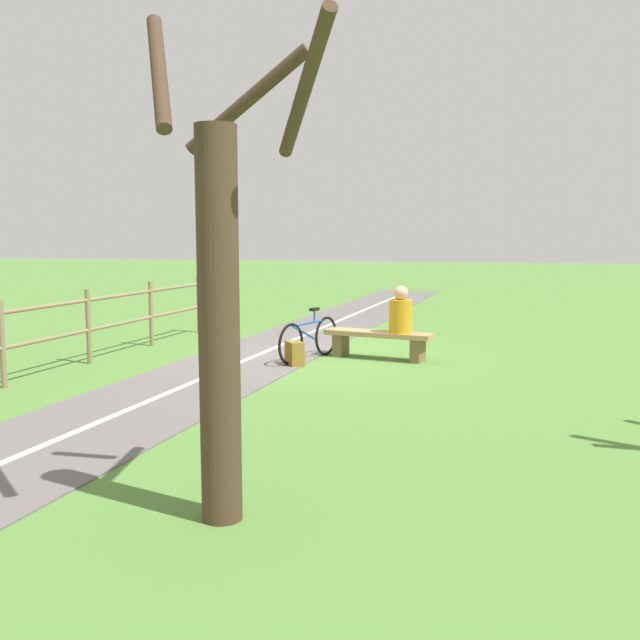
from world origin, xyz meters
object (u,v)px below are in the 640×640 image
at_px(bicycle, 309,339).
at_px(tree_by_path, 223,295).
at_px(bench, 378,340).
at_px(backpack, 295,354).
at_px(person_seated, 401,313).

relative_size(bicycle, tree_by_path, 0.45).
relative_size(bench, tree_by_path, 0.52).
height_order(bicycle, backpack, bicycle).
bearing_deg(bench, bicycle, 30.58).
xyz_separation_m(bench, backpack, (1.20, 0.90, -0.13)).
bearing_deg(tree_by_path, bicycle, -81.80).
height_order(person_seated, backpack, person_seated).
bearing_deg(bench, person_seated, -180.00).
bearing_deg(person_seated, bench, 0.00).
bearing_deg(backpack, tree_by_path, 99.91).
distance_m(backpack, tree_by_path, 6.12).
height_order(bench, person_seated, person_seated).
distance_m(bench, bicycle, 1.15).
bearing_deg(bench, backpack, 49.46).
distance_m(bench, backpack, 1.50).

